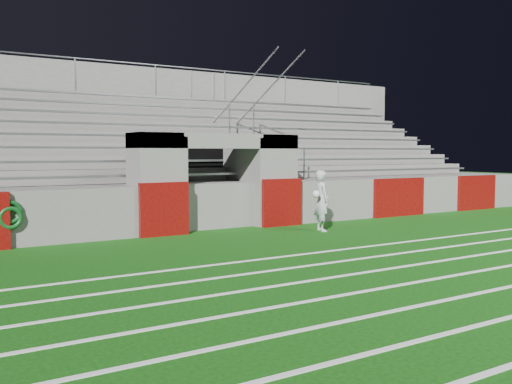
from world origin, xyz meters
TOP-DOWN VIEW (x-y plane):
  - ground at (0.00, 0.00)m, footprint 90.00×90.00m
  - field_markings at (0.00, -5.00)m, footprint 28.00×8.09m
  - stadium_structure at (0.00, 7.97)m, footprint 26.00×8.48m
  - goalkeeper_with_ball at (2.09, 1.53)m, footprint 0.68×0.67m
  - hose_coil at (-5.39, 2.93)m, footprint 0.53×0.15m

SIDE VIEW (x-z plane):
  - ground at x=0.00m, z-range 0.00..0.00m
  - field_markings at x=0.00m, z-range 0.00..0.01m
  - hose_coil at x=-5.39m, z-range 0.42..1.07m
  - goalkeeper_with_ball at x=2.09m, z-range 0.00..1.63m
  - stadium_structure at x=0.00m, z-range -1.22..4.20m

